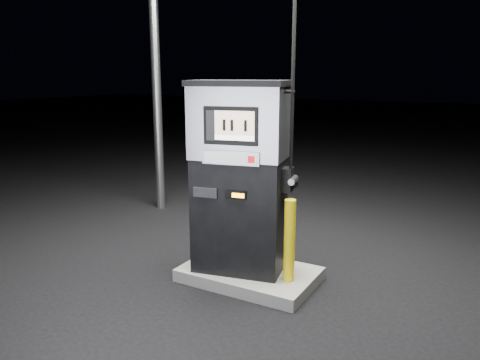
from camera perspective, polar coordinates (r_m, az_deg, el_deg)
The scene contains 5 objects.
ground at distance 5.90m, azimuth 1.17°, elevation -12.09°, with size 80.00×80.00×0.00m, color black.
pump_island at distance 5.87m, azimuth 1.17°, elevation -11.43°, with size 1.60×1.00×0.15m, color slate.
fuel_dispenser at distance 5.49m, azimuth -0.03°, elevation 0.51°, with size 1.31×0.89×4.70m.
bollard_left at distance 6.04m, azimuth -2.86°, elevation -5.47°, with size 0.12×0.12×0.88m, color yellow.
bollard_right at distance 5.38m, azimuth 6.05°, elevation -7.39°, with size 0.13×0.13×0.97m, color yellow.
Camera 1 is at (2.54, -4.71, 2.48)m, focal length 35.00 mm.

